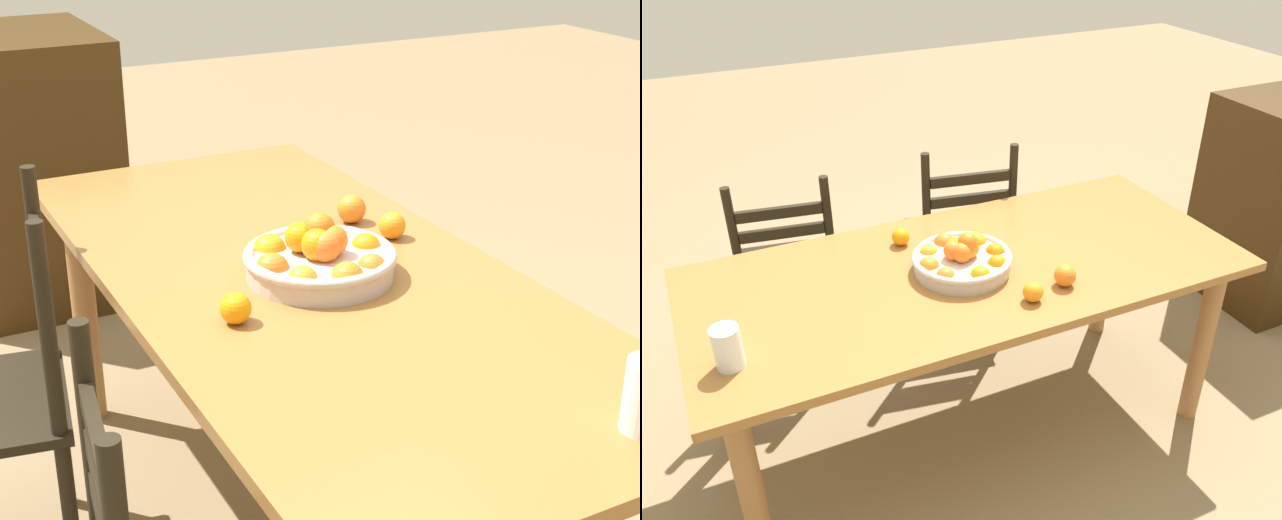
% 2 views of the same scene
% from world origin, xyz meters
% --- Properties ---
extents(dining_table, '(1.91, 0.85, 0.76)m').
position_xyz_m(dining_table, '(0.00, 0.00, 0.65)').
color(dining_table, '#986230').
rests_on(dining_table, ground).
extents(cabinet, '(0.75, 0.59, 1.03)m').
position_xyz_m(cabinet, '(1.90, 0.25, 0.51)').
color(cabinet, '#37220C').
rests_on(cabinet, ground).
extents(fruit_bowl, '(0.34, 0.34, 0.14)m').
position_xyz_m(fruit_bowl, '(-0.03, -0.01, 0.80)').
color(fruit_bowl, '#BFB3B0').
rests_on(fruit_bowl, dining_table).
extents(orange_loose_0, '(0.07, 0.07, 0.07)m').
position_xyz_m(orange_loose_0, '(0.24, -0.24, 0.79)').
color(orange_loose_0, orange).
rests_on(orange_loose_0, dining_table).
extents(orange_loose_1, '(0.07, 0.07, 0.07)m').
position_xyz_m(orange_loose_1, '(0.09, -0.28, 0.79)').
color(orange_loose_1, orange).
rests_on(orange_loose_1, dining_table).
extents(orange_loose_2, '(0.06, 0.06, 0.06)m').
position_xyz_m(orange_loose_2, '(-0.16, 0.24, 0.79)').
color(orange_loose_2, orange).
rests_on(orange_loose_2, dining_table).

